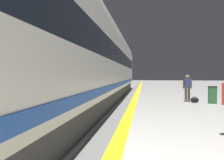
% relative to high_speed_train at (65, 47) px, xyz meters
% --- Properties ---
extents(safety_line_strip, '(0.36, 80.00, 0.01)m').
position_rel_high_speed_train_xyz_m(safety_line_strip, '(2.20, 2.01, -2.50)').
color(safety_line_strip, yellow).
rests_on(safety_line_strip, ground).
extents(tactile_edge_band, '(0.71, 80.00, 0.01)m').
position_rel_high_speed_train_xyz_m(tactile_edge_band, '(1.82, 2.01, -2.50)').
color(tactile_edge_band, slate).
rests_on(tactile_edge_band, ground).
extents(high_speed_train, '(2.94, 34.86, 4.97)m').
position_rel_high_speed_train_xyz_m(high_speed_train, '(0.00, 0.00, 0.00)').
color(high_speed_train, '#38383D').
rests_on(high_speed_train, ground).
extents(passenger_mid, '(0.49, 0.31, 1.56)m').
position_rel_high_speed_train_xyz_m(passenger_mid, '(5.14, 5.17, -1.58)').
color(passenger_mid, brown).
rests_on(passenger_mid, ground).
extents(duffel_bag_mid, '(0.44, 0.26, 0.36)m').
position_rel_high_speed_train_xyz_m(duffel_bag_mid, '(5.46, 4.86, -2.35)').
color(duffel_bag_mid, black).
rests_on(duffel_bag_mid, ground).
extents(waste_bin, '(0.46, 0.46, 0.91)m').
position_rel_high_speed_train_xyz_m(waste_bin, '(6.32, 4.68, -2.05)').
color(waste_bin, '#2D6638').
rests_on(waste_bin, ground).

